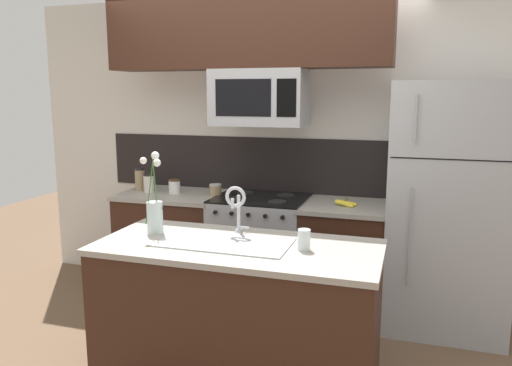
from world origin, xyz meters
TOP-DOWN VIEW (x-y plane):
  - ground_plane at (0.00, 0.00)m, footprint 10.00×10.00m
  - rear_partition at (0.30, 1.28)m, footprint 5.20×0.10m
  - splash_band at (0.00, 1.22)m, footprint 3.13×0.01m
  - back_counter_left at (-0.81, 0.90)m, footprint 0.89×0.65m
  - back_counter_right at (0.70, 0.90)m, footprint 0.67×0.65m
  - stove_range at (0.00, 0.90)m, footprint 0.76×0.64m
  - microwave at (0.00, 0.88)m, footprint 0.74×0.40m
  - upper_cabinet_band at (-0.11, 0.85)m, footprint 2.27×0.34m
  - refrigerator at (1.45, 0.92)m, footprint 0.86×0.74m
  - storage_jar_tall at (-1.14, 0.93)m, footprint 0.09×0.09m
  - storage_jar_medium at (-1.03, 0.88)m, footprint 0.09×0.09m
  - storage_jar_short at (-0.79, 0.90)m, footprint 0.10×0.10m
  - storage_jar_squat at (-0.40, 0.90)m, footprint 0.10×0.10m
  - banana_bunch at (0.71, 0.84)m, footprint 0.19×0.12m
  - island_counter at (0.24, -0.35)m, footprint 1.65×0.74m
  - kitchen_sink at (0.17, -0.35)m, footprint 0.76×0.39m
  - sink_faucet at (0.17, -0.16)m, footprint 0.14×0.14m
  - dish_soap_bottle at (-0.30, -0.27)m, footprint 0.06×0.05m
  - drinking_glass at (0.63, -0.34)m, footprint 0.07×0.07m
  - flower_vase at (-0.33, -0.28)m, footprint 0.12×0.19m

SIDE VIEW (x-z plane):
  - ground_plane at x=0.00m, z-range 0.00..0.00m
  - island_counter at x=0.24m, z-range 0.00..0.91m
  - back_counter_left at x=-0.81m, z-range 0.00..0.91m
  - back_counter_right at x=0.70m, z-range 0.00..0.91m
  - stove_range at x=0.00m, z-range 0.00..0.93m
  - kitchen_sink at x=0.17m, z-range 0.76..0.92m
  - refrigerator at x=1.45m, z-range 0.00..1.86m
  - banana_bunch at x=0.71m, z-range 0.89..0.97m
  - storage_jar_squat at x=-0.40m, z-range 0.91..1.01m
  - drinking_glass at x=0.63m, z-range 0.91..1.03m
  - storage_jar_short at x=-0.79m, z-range 0.91..1.03m
  - dish_soap_bottle at x=-0.30m, z-range 0.90..1.06m
  - storage_jar_medium at x=-1.03m, z-range 0.91..1.07m
  - storage_jar_tall at x=-1.14m, z-range 0.91..1.11m
  - flower_vase at x=-0.33m, z-range 0.79..1.29m
  - sink_faucet at x=0.17m, z-range 0.95..1.26m
  - splash_band at x=0.00m, z-range 0.91..1.39m
  - rear_partition at x=0.30m, z-range 0.00..2.60m
  - microwave at x=0.00m, z-range 1.52..1.96m
  - upper_cabinet_band at x=-0.11m, z-range 1.96..2.56m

